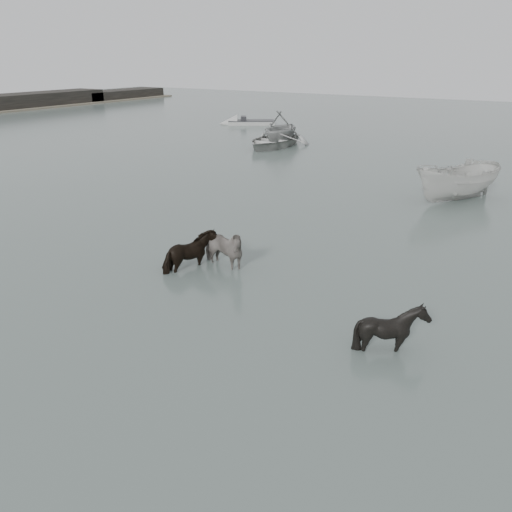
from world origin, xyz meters
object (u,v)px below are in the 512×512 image
at_px(pony_pinto, 222,244).
at_px(pony_dark, 191,246).
at_px(rowboat_lead, 272,139).
at_px(pony_black, 392,321).

distance_m(pony_pinto, pony_dark, 0.92).
height_order(pony_dark, rowboat_lead, pony_dark).
bearing_deg(pony_pinto, rowboat_lead, 34.21).
height_order(pony_black, rowboat_lead, pony_black).
xyz_separation_m(pony_pinto, pony_dark, (-0.72, -0.57, -0.01)).
distance_m(pony_pinto, pony_black, 6.01).
xyz_separation_m(pony_dark, pony_black, (6.45, -1.23, -0.03)).
bearing_deg(rowboat_lead, pony_dark, -66.59).
xyz_separation_m(pony_black, rowboat_lead, (-15.08, 21.06, -0.15)).
relative_size(pony_pinto, rowboat_lead, 0.33).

